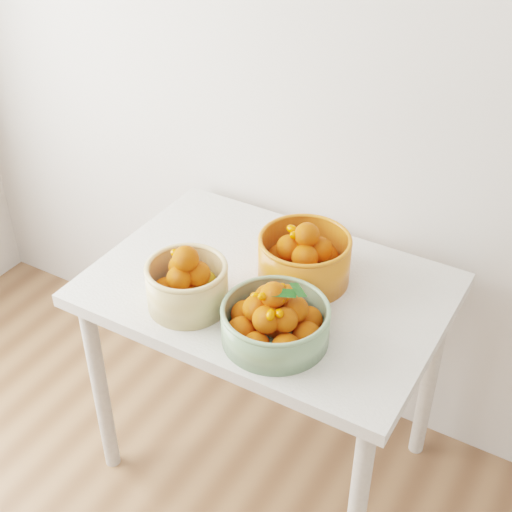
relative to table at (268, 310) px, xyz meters
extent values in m
cube|color=silver|center=(0.42, 0.40, 0.70)|extent=(4.00, 0.04, 2.70)
cube|color=silver|center=(0.00, 0.00, 0.08)|extent=(1.00, 0.70, 0.04)
cylinder|color=silver|center=(-0.44, -0.29, -0.30)|extent=(0.05, 0.05, 0.71)
cylinder|color=silver|center=(0.44, -0.29, -0.30)|extent=(0.05, 0.05, 0.71)
cylinder|color=silver|center=(-0.44, 0.29, -0.30)|extent=(0.05, 0.05, 0.71)
cylinder|color=silver|center=(0.44, 0.29, -0.30)|extent=(0.05, 0.05, 0.71)
cylinder|color=#D7B77B|center=(-0.14, -0.19, 0.16)|extent=(0.23, 0.23, 0.13)
torus|color=#D7B77B|center=(-0.14, -0.19, 0.22)|extent=(0.23, 0.23, 0.02)
sphere|color=#D1660C|center=(-0.09, -0.19, 0.15)|extent=(0.07, 0.07, 0.07)
sphere|color=#D1660C|center=(-0.12, -0.14, 0.15)|extent=(0.07, 0.07, 0.07)
sphere|color=#EC4400|center=(-0.19, -0.15, 0.15)|extent=(0.07, 0.07, 0.07)
sphere|color=#EC4400|center=(-0.19, -0.22, 0.15)|extent=(0.08, 0.08, 0.08)
sphere|color=#EC4400|center=(-0.12, -0.24, 0.15)|extent=(0.08, 0.08, 0.08)
sphere|color=#EC4400|center=(-0.14, -0.19, 0.15)|extent=(0.07, 0.07, 0.07)
sphere|color=#EC4400|center=(-0.12, -0.18, 0.20)|extent=(0.07, 0.07, 0.07)
sphere|color=#EC4400|center=(-0.17, -0.17, 0.20)|extent=(0.07, 0.07, 0.07)
sphere|color=#EC4400|center=(-0.15, -0.22, 0.20)|extent=(0.07, 0.07, 0.07)
sphere|color=#EC4400|center=(-0.14, -0.19, 0.25)|extent=(0.07, 0.07, 0.07)
ellipsoid|color=#E04B00|center=(-0.15, -0.17, 0.22)|extent=(0.03, 0.04, 0.03)
ellipsoid|color=#E04B00|center=(-0.17, -0.19, 0.26)|extent=(0.04, 0.03, 0.04)
ellipsoid|color=#E04B00|center=(-0.18, -0.15, 0.22)|extent=(0.04, 0.04, 0.03)
ellipsoid|color=#E04B00|center=(-0.16, -0.18, 0.23)|extent=(0.05, 0.04, 0.03)
cylinder|color=gray|center=(0.13, -0.19, 0.14)|extent=(0.32, 0.32, 0.10)
torus|color=gray|center=(0.13, -0.19, 0.19)|extent=(0.32, 0.32, 0.01)
sphere|color=#EC4400|center=(0.22, -0.19, 0.14)|extent=(0.08, 0.08, 0.08)
sphere|color=#EC4400|center=(0.19, -0.13, 0.14)|extent=(0.07, 0.07, 0.07)
sphere|color=#EC4400|center=(0.13, -0.10, 0.14)|extent=(0.07, 0.07, 0.07)
sphere|color=#EC4400|center=(0.07, -0.12, 0.14)|extent=(0.08, 0.08, 0.08)
sphere|color=#EC4400|center=(0.04, -0.19, 0.14)|extent=(0.07, 0.07, 0.07)
sphere|color=#EC4400|center=(0.07, -0.25, 0.14)|extent=(0.08, 0.08, 0.08)
sphere|color=#EC4400|center=(0.12, -0.28, 0.14)|extent=(0.07, 0.07, 0.07)
sphere|color=#EC4400|center=(0.19, -0.25, 0.14)|extent=(0.07, 0.07, 0.07)
sphere|color=#EC4400|center=(0.13, -0.19, 0.14)|extent=(0.07, 0.07, 0.07)
sphere|color=#EC4400|center=(0.17, -0.17, 0.20)|extent=(0.07, 0.07, 0.07)
sphere|color=#EC4400|center=(0.13, -0.14, 0.20)|extent=(0.07, 0.07, 0.07)
sphere|color=#EC4400|center=(0.09, -0.16, 0.20)|extent=(0.07, 0.07, 0.07)
sphere|color=#EC4400|center=(0.09, -0.21, 0.20)|extent=(0.07, 0.07, 0.07)
sphere|color=#EC4400|center=(0.13, -0.24, 0.20)|extent=(0.07, 0.07, 0.07)
sphere|color=#EC4400|center=(0.17, -0.22, 0.20)|extent=(0.06, 0.06, 0.06)
sphere|color=#EC4400|center=(0.13, -0.20, 0.24)|extent=(0.07, 0.07, 0.07)
ellipsoid|color=#E04B00|center=(0.15, -0.25, 0.23)|extent=(0.03, 0.04, 0.03)
ellipsoid|color=#E04B00|center=(0.11, -0.18, 0.21)|extent=(0.04, 0.04, 0.03)
ellipsoid|color=#E04B00|center=(0.12, -0.19, 0.22)|extent=(0.04, 0.04, 0.04)
ellipsoid|color=#E04B00|center=(0.13, -0.19, 0.25)|extent=(0.04, 0.04, 0.03)
ellipsoid|color=#E04B00|center=(0.15, -0.17, 0.22)|extent=(0.04, 0.04, 0.04)
ellipsoid|color=#E04B00|center=(0.14, -0.23, 0.22)|extent=(0.03, 0.04, 0.03)
ellipsoid|color=#E04B00|center=(0.13, -0.19, 0.23)|extent=(0.04, 0.04, 0.03)
ellipsoid|color=#E04B00|center=(0.11, -0.22, 0.25)|extent=(0.04, 0.04, 0.03)
ellipsoid|color=#E04B00|center=(0.14, -0.18, 0.23)|extent=(0.04, 0.04, 0.04)
ellipsoid|color=#E04B00|center=(0.08, -0.20, 0.23)|extent=(0.04, 0.03, 0.02)
ellipsoid|color=#E04B00|center=(0.14, -0.20, 0.24)|extent=(0.04, 0.04, 0.03)
ellipsoid|color=#E04B00|center=(0.13, -0.17, 0.25)|extent=(0.03, 0.04, 0.03)
ellipsoid|color=#E04B00|center=(0.13, -0.19, 0.23)|extent=(0.04, 0.04, 0.03)
ellipsoid|color=#E04B00|center=(0.16, -0.23, 0.23)|extent=(0.04, 0.05, 0.04)
cylinder|color=orange|center=(0.08, 0.07, 0.16)|extent=(0.30, 0.30, 0.14)
torus|color=orange|center=(0.08, 0.07, 0.23)|extent=(0.30, 0.30, 0.01)
sphere|color=#D1660C|center=(0.15, 0.07, 0.14)|extent=(0.08, 0.08, 0.08)
sphere|color=#EC4400|center=(0.11, 0.14, 0.14)|extent=(0.07, 0.07, 0.07)
sphere|color=#EC4400|center=(0.04, 0.14, 0.14)|extent=(0.07, 0.07, 0.07)
sphere|color=#EC4400|center=(0.00, 0.08, 0.14)|extent=(0.08, 0.08, 0.08)
sphere|color=#EC4400|center=(0.04, 0.01, 0.14)|extent=(0.08, 0.08, 0.08)
sphere|color=#EC4400|center=(0.11, 0.01, 0.14)|extent=(0.07, 0.07, 0.07)
sphere|color=#EC4400|center=(0.08, 0.07, 0.14)|extent=(0.07, 0.07, 0.07)
sphere|color=#EC4400|center=(0.11, 0.09, 0.20)|extent=(0.07, 0.07, 0.07)
sphere|color=#EC4400|center=(0.06, 0.11, 0.20)|extent=(0.07, 0.07, 0.07)
sphere|color=#EC4400|center=(0.04, 0.06, 0.20)|extent=(0.08, 0.08, 0.08)
sphere|color=#EC4400|center=(0.10, 0.04, 0.20)|extent=(0.07, 0.07, 0.07)
sphere|color=#EC4400|center=(0.08, 0.07, 0.25)|extent=(0.07, 0.07, 0.07)
ellipsoid|color=#E04B00|center=(0.02, 0.11, 0.22)|extent=(0.05, 0.04, 0.04)
ellipsoid|color=#E04B00|center=(0.07, 0.06, 0.22)|extent=(0.04, 0.05, 0.03)
ellipsoid|color=#E04B00|center=(0.07, 0.09, 0.25)|extent=(0.04, 0.05, 0.04)
ellipsoid|color=#E04B00|center=(0.04, 0.12, 0.22)|extent=(0.04, 0.05, 0.04)
ellipsoid|color=#E04B00|center=(0.03, 0.09, 0.24)|extent=(0.04, 0.04, 0.03)
ellipsoid|color=#E04B00|center=(0.05, 0.08, 0.24)|extent=(0.04, 0.04, 0.03)
ellipsoid|color=#E04B00|center=(0.08, 0.10, 0.26)|extent=(0.04, 0.05, 0.04)
ellipsoid|color=#E04B00|center=(0.09, 0.09, 0.26)|extent=(0.05, 0.05, 0.04)
ellipsoid|color=#E04B00|center=(0.05, 0.06, 0.25)|extent=(0.05, 0.04, 0.03)
ellipsoid|color=#E04B00|center=(0.04, 0.09, 0.22)|extent=(0.04, 0.04, 0.03)
ellipsoid|color=#E04B00|center=(0.05, 0.10, 0.24)|extent=(0.05, 0.04, 0.04)
camera|label=1|loc=(0.78, -1.41, 1.35)|focal=50.00mm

